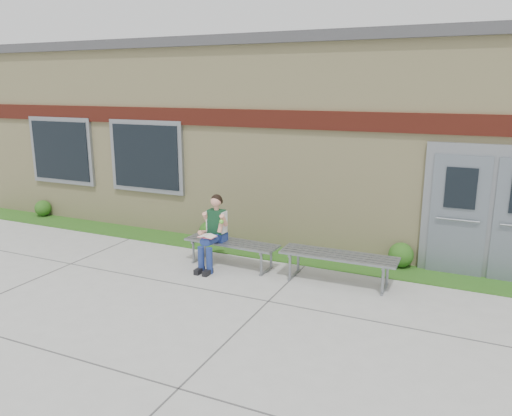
% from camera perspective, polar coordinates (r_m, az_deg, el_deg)
% --- Properties ---
extents(ground, '(80.00, 80.00, 0.00)m').
position_cam_1_polar(ground, '(7.81, -6.95, -10.68)').
color(ground, '#9E9E99').
rests_on(ground, ground).
extents(grass_strip, '(16.00, 0.80, 0.02)m').
position_cam_1_polar(grass_strip, '(9.96, 0.87, -5.04)').
color(grass_strip, '#174813').
rests_on(grass_strip, ground).
extents(school_building, '(16.20, 6.22, 4.20)m').
position_cam_1_polar(school_building, '(12.65, 7.15, 8.59)').
color(school_building, beige).
rests_on(school_building, ground).
extents(bench_left, '(1.80, 0.58, 0.46)m').
position_cam_1_polar(bench_left, '(9.15, -2.81, -4.49)').
color(bench_left, slate).
rests_on(bench_left, ground).
extents(bench_right, '(1.95, 0.57, 0.50)m').
position_cam_1_polar(bench_right, '(8.46, 9.39, -5.98)').
color(bench_right, slate).
rests_on(bench_right, ground).
extents(girl, '(0.47, 0.78, 1.33)m').
position_cam_1_polar(girl, '(9.00, -4.90, -2.54)').
color(girl, navy).
rests_on(girl, ground).
extents(shrub_west, '(0.40, 0.40, 0.40)m').
position_cam_1_polar(shrub_west, '(13.69, -23.16, -0.02)').
color(shrub_west, '#174813').
rests_on(shrub_west, grass_strip).
extents(shrub_mid, '(0.39, 0.39, 0.39)m').
position_cam_1_polar(shrub_mid, '(10.71, -5.48, -2.59)').
color(shrub_mid, '#174813').
rests_on(shrub_mid, grass_strip).
extents(shrub_east, '(0.45, 0.45, 0.45)m').
position_cam_1_polar(shrub_east, '(9.44, 16.24, -5.17)').
color(shrub_east, '#174813').
rests_on(shrub_east, grass_strip).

